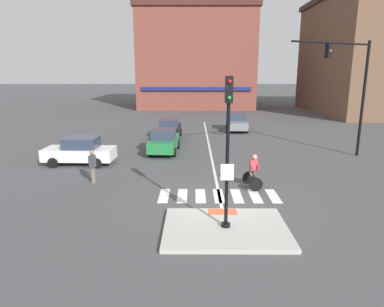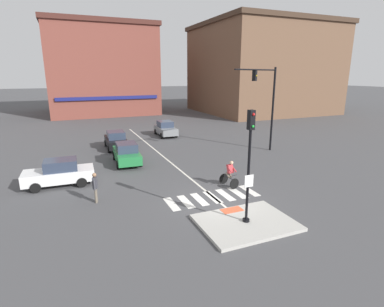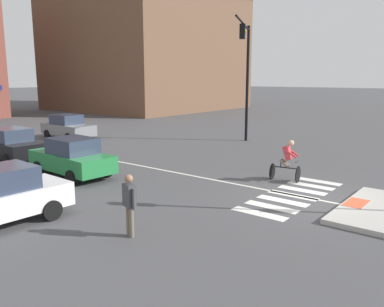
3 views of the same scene
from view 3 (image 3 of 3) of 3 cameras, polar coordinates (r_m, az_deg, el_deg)
The scene contains 17 objects.
ground_plane at distance 14.29m, azimuth 17.06°, elevation -6.31°, with size 300.00×300.00×0.00m, color #474749.
tactile_pad_front at distance 13.84m, azimuth 22.47°, elevation -6.56°, with size 1.10×0.60×0.01m, color #DB5B38.
crosswalk_stripe_a at distance 12.47m, azimuth 9.62°, elevation -8.48°, with size 0.44×1.80×0.01m, color silver.
crosswalk_stripe_b at distance 13.15m, azimuth 11.34°, elevation -7.50°, with size 0.44×1.80×0.01m, color silver.
crosswalk_stripe_c at distance 13.85m, azimuth 12.88°, elevation -6.62°, with size 0.44×1.80×0.01m, color silver.
crosswalk_stripe_d at distance 14.56m, azimuth 14.27°, elevation -5.82°, with size 0.44×1.80×0.01m, color silver.
crosswalk_stripe_e at distance 15.28m, azimuth 15.52°, elevation -5.09°, with size 0.44×1.80×0.01m, color silver.
crosswalk_stripe_f at distance 16.01m, azimuth 16.66°, elevation -4.43°, with size 0.44×1.80×0.01m, color silver.
crosswalk_stripe_g at distance 16.74m, azimuth 17.70°, elevation -3.82°, with size 0.44×1.80×0.01m, color silver.
lane_centre_line at distance 20.02m, azimuth -10.55°, elevation -1.12°, with size 0.14×28.00×0.01m, color silver.
traffic_light_mast at distance 24.97m, azimuth 7.73°, elevation 12.40°, with size 5.58×2.64×7.28m.
building_corner_right at distance 54.36m, azimuth -6.42°, elevation 14.47°, with size 21.40×20.03×15.10m.
car_grey_eastbound_distant at distance 28.14m, azimuth -17.39°, elevation 3.66°, with size 1.94×4.15×1.64m.
car_green_westbound_far at distance 17.36m, azimuth -16.85°, elevation -0.53°, with size 2.01×4.18×1.64m.
car_black_westbound_distant at distance 21.73m, azimuth -24.64°, elevation 1.17°, with size 1.92×4.14×1.64m.
cyclist at distance 16.26m, azimuth 13.48°, elevation -0.89°, with size 0.81×1.18×1.68m.
pedestrian_at_curb_left at distance 10.44m, azimuth -8.98°, elevation -6.66°, with size 0.30×0.54×1.67m.
Camera 3 is at (-12.81, -4.80, 4.10)m, focal length 37.18 mm.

